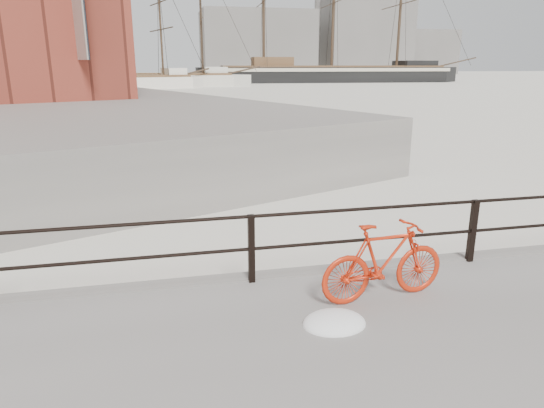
{
  "coord_description": "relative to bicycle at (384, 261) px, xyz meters",
  "views": [
    {
      "loc": [
        -8.1,
        -6.43,
        3.36
      ],
      "look_at": [
        -6.34,
        1.5,
        1.0
      ],
      "focal_mm": 32.0,
      "sensor_mm": 36.0,
      "label": 1
    }
  ],
  "objects": [
    {
      "name": "bicycle",
      "position": [
        0.0,
        0.0,
        0.0
      ],
      "size": [
        1.78,
        0.45,
        1.06
      ],
      "primitive_type": "imported",
      "rotation": [
        0.0,
        0.0,
        0.11
      ],
      "color": "red",
      "rests_on": "promenade"
    },
    {
      "name": "barque_black",
      "position": [
        28.73,
        84.29,
        -0.88
      ],
      "size": [
        57.54,
        21.71,
        32.26
      ],
      "primitive_type": null,
      "rotation": [
        0.0,
        0.0,
        -0.06
      ],
      "color": "black",
      "rests_on": "ground"
    },
    {
      "name": "schooner_mid",
      "position": [
        -3.3,
        73.64,
        -0.88
      ],
      "size": [
        31.89,
        14.84,
        22.26
      ],
      "primitive_type": null,
      "rotation": [
        0.0,
        0.0,
        -0.05
      ],
      "color": "beige",
      "rests_on": "ground"
    },
    {
      "name": "schooner_left",
      "position": [
        -7.58,
        66.6,
        -0.88
      ],
      "size": [
        26.32,
        17.31,
        18.41
      ],
      "primitive_type": null,
      "rotation": [
        0.0,
        0.0,
        0.28
      ],
      "color": "silver",
      "rests_on": "ground"
    },
    {
      "name": "industrial_west",
      "position": [
        25.4,
        141.04,
        8.12
      ],
      "size": [
        32.0,
        18.0,
        18.0
      ],
      "primitive_type": "cube",
      "color": "gray",
      "rests_on": "ground"
    },
    {
      "name": "industrial_mid",
      "position": [
        60.4,
        146.04,
        11.12
      ],
      "size": [
        26.0,
        20.0,
        24.0
      ],
      "primitive_type": "cube",
      "color": "gray",
      "rests_on": "ground"
    },
    {
      "name": "industrial_east",
      "position": [
        83.4,
        151.04,
        6.12
      ],
      "size": [
        20.0,
        16.0,
        14.0
      ],
      "primitive_type": "cube",
      "color": "gray",
      "rests_on": "ground"
    },
    {
      "name": "smokestack",
      "position": [
        47.4,
        151.04,
        21.12
      ],
      "size": [
        2.8,
        2.8,
        44.0
      ],
      "primitive_type": "cylinder",
      "color": "gray",
      "rests_on": "ground"
    }
  ]
}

